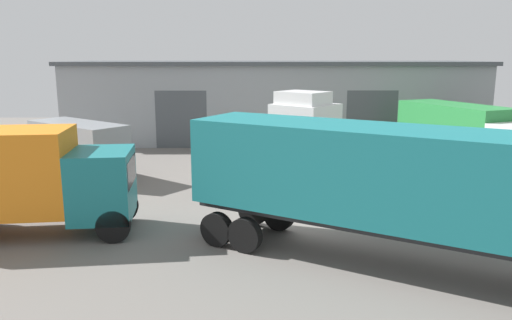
{
  "coord_description": "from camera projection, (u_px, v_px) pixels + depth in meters",
  "views": [
    {
      "loc": [
        -1.66,
        -17.03,
        5.72
      ],
      "look_at": [
        -1.43,
        2.6,
        1.6
      ],
      "focal_mm": 35.0,
      "sensor_mm": 36.0,
      "label": 1
    }
  ],
  "objects": [
    {
      "name": "box_truck_teal",
      "position": [
        20.0,
        177.0,
        15.87
      ],
      "size": [
        6.96,
        3.1,
        3.46
      ],
      "rotation": [
        0.0,
        0.0,
        0.11
      ],
      "color": "#197075",
      "rests_on": "ground_plane"
    },
    {
      "name": "ground_plane",
      "position": [
        297.0,
        218.0,
        17.86
      ],
      "size": [
        60.0,
        60.0,
        0.0
      ],
      "primitive_type": "plane",
      "color": "slate"
    },
    {
      "name": "tractor_unit_white",
      "position": [
        298.0,
        140.0,
        22.8
      ],
      "size": [
        5.97,
        6.35,
        4.13
      ],
      "rotation": [
        0.0,
        0.0,
        0.86
      ],
      "color": "silver",
      "rests_on": "ground_plane"
    },
    {
      "name": "warehouse_building",
      "position": [
        274.0,
        100.0,
        34.68
      ],
      "size": [
        27.63,
        8.0,
        5.34
      ],
      "color": "#93999E",
      "rests_on": "ground_plane"
    },
    {
      "name": "delivery_van_grey",
      "position": [
        77.0,
        148.0,
        23.7
      ],
      "size": [
        5.53,
        4.98,
        2.64
      ],
      "rotation": [
        0.0,
        0.0,
        2.47
      ],
      "color": "gray",
      "rests_on": "ground_plane"
    },
    {
      "name": "box_truck_white",
      "position": [
        466.0,
        133.0,
        25.64
      ],
      "size": [
        5.31,
        8.37,
        3.22
      ],
      "rotation": [
        0.0,
        0.0,
        -1.18
      ],
      "color": "silver",
      "rests_on": "ground_plane"
    },
    {
      "name": "container_trailer_black",
      "position": [
        401.0,
        180.0,
        13.22
      ],
      "size": [
        11.7,
        8.3,
        3.85
      ],
      "rotation": [
        0.0,
        0.0,
        -0.53
      ],
      "color": "#197075",
      "rests_on": "ground_plane"
    }
  ]
}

